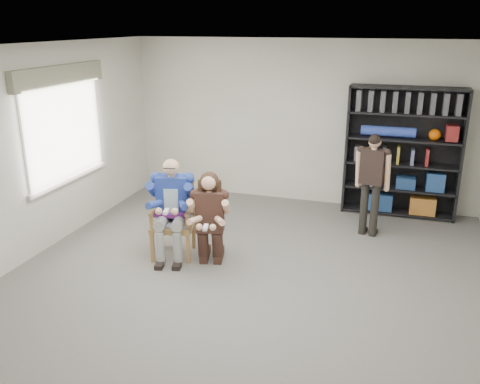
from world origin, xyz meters
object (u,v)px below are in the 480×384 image
(armchair, at_px, (173,219))
(seated_man, at_px, (172,208))
(kneeling_woman, at_px, (210,220))
(bookshelf, at_px, (402,153))
(standing_man, at_px, (371,186))

(armchair, distance_m, seated_man, 0.16)
(kneeling_woman, bearing_deg, bookshelf, 35.94)
(seated_man, bearing_deg, armchair, 0.00)
(armchair, relative_size, standing_man, 0.68)
(bookshelf, bearing_deg, kneeling_woman, -130.76)
(kneeling_woman, relative_size, bookshelf, 0.59)
(bookshelf, xyz_separation_m, standing_man, (-0.40, -1.05, -0.28))
(armchair, height_order, standing_man, standing_man)
(armchair, height_order, seated_man, seated_man)
(seated_man, xyz_separation_m, standing_man, (2.49, 1.51, 0.09))
(kneeling_woman, height_order, bookshelf, bookshelf)
(armchair, distance_m, bookshelf, 3.90)
(armchair, relative_size, kneeling_woman, 0.84)
(kneeling_woman, relative_size, standing_man, 0.81)
(bookshelf, height_order, standing_man, bookshelf)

